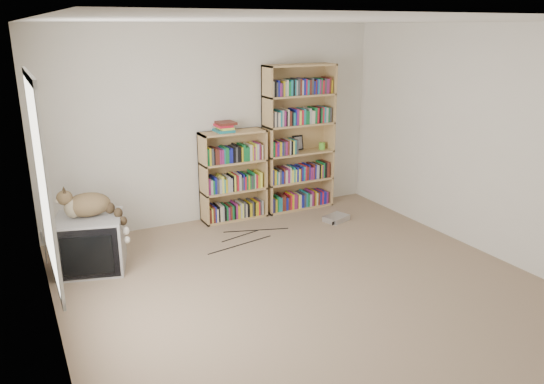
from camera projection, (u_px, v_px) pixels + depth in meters
name	position (u px, v px, depth m)	size (l,w,h in m)	color
floor	(316.00, 296.00, 5.04)	(4.50, 5.00, 0.01)	#9F866B
wall_back	(217.00, 125.00, 6.80)	(4.50, 0.02, 2.50)	silver
wall_left	(46.00, 207.00, 3.69)	(0.02, 5.00, 2.50)	silver
wall_right	(499.00, 145.00, 5.65)	(0.02, 5.00, 2.50)	silver
ceiling	(324.00, 21.00, 4.30)	(4.50, 5.00, 0.02)	white
window	(42.00, 179.00, 3.83)	(0.02, 1.22, 1.52)	white
crt_tv	(91.00, 243.00, 5.55)	(0.80, 0.75, 0.58)	#A5A5A8
cat	(93.00, 208.00, 5.45)	(0.66, 0.51, 0.54)	#372916
bookcase_tall	(298.00, 142.00, 7.26)	(0.99, 0.30, 1.98)	tan
bookcase_short	(233.00, 179.00, 6.95)	(0.86, 0.30, 1.18)	tan
book_stack	(225.00, 127.00, 6.72)	(0.22, 0.29, 0.12)	red
green_mug	(321.00, 146.00, 7.43)	(0.09, 0.09, 0.10)	#67CC3A
framed_print	(298.00, 143.00, 7.35)	(0.16, 0.01, 0.21)	black
dvd_player	(336.00, 218.00, 6.99)	(0.32, 0.23, 0.07)	silver
wall_outlet	(42.00, 236.00, 5.64)	(0.01, 0.08, 0.13)	silver
floor_cables	(257.00, 236.00, 6.49)	(1.20, 0.70, 0.01)	black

